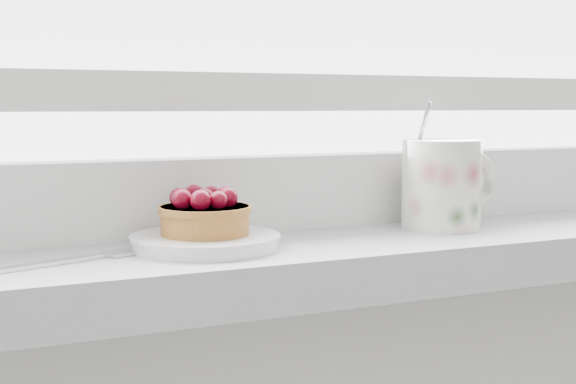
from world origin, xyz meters
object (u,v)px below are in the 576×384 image
floral_mug (444,182)px  fork (67,261)px  saucer (205,242)px  raspberry_tart (205,214)px

floral_mug → fork: (-0.36, -0.02, -0.04)m
saucer → raspberry_tart: bearing=107.8°
saucer → fork: bearing=-174.0°
raspberry_tart → saucer: bearing=-72.2°
saucer → fork: saucer is taller
raspberry_tart → floral_mug: 0.24m
saucer → floral_mug: (0.24, 0.01, 0.04)m
saucer → fork: 0.11m
raspberry_tart → floral_mug: bearing=1.9°
saucer → floral_mug: bearing=1.9°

